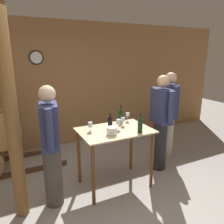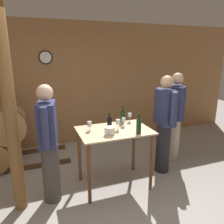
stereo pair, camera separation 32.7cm
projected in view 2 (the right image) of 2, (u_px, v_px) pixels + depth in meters
ground_plane at (116, 209)px, 2.94m from camera, size 14.00×14.00×0.00m
back_wall at (75, 85)px, 4.86m from camera, size 8.40×0.08×2.70m
tasting_table at (114, 141)px, 3.30m from camera, size 1.08×0.73×0.92m
wooden_post at (10, 111)px, 2.63m from camera, size 0.16×0.16×2.70m
wine_bottle_far_left at (109, 123)px, 3.22m from camera, size 0.07×0.07×0.26m
wine_bottle_left at (123, 116)px, 3.58m from camera, size 0.07×0.07×0.29m
wine_bottle_center at (139, 126)px, 3.07m from camera, size 0.07×0.07×0.29m
wine_glass_near_left at (89, 124)px, 3.20m from camera, size 0.06×0.06×0.14m
wine_glass_near_center at (118, 122)px, 3.22m from camera, size 0.07×0.07×0.16m
wine_glass_near_right at (124, 120)px, 3.39m from camera, size 0.06×0.06×0.13m
wine_glass_far_side at (130, 115)px, 3.61m from camera, size 0.07×0.07×0.15m
ice_bucket at (110, 131)px, 3.05m from camera, size 0.15×0.15×0.11m
person_host at (49, 143)px, 2.91m from camera, size 0.29×0.58×1.65m
person_visitor_with_scarf at (175, 115)px, 4.14m from camera, size 0.34×0.56×1.69m
person_visitor_bearded at (164, 123)px, 3.68m from camera, size 0.25×0.59×1.69m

